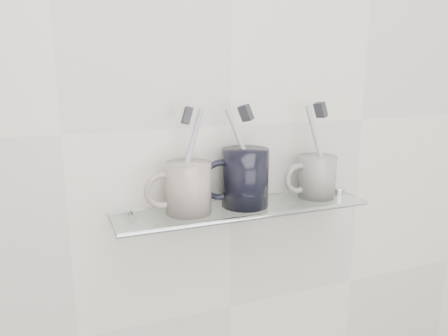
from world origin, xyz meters
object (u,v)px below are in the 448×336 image
shelf_glass (243,208)px  mug_right (317,176)px  mug_left (188,188)px  mug_center (245,178)px

shelf_glass → mug_right: size_ratio=5.74×
shelf_glass → mug_left: size_ratio=5.25×
shelf_glass → mug_left: mug_left is taller
shelf_glass → mug_right: mug_right is taller
shelf_glass → mug_center: bearing=37.8°
mug_center → mug_left: bearing=173.7°
mug_center → shelf_glass: bearing=-148.4°
mug_left → mug_center: bearing=-13.4°
mug_center → mug_right: (0.16, 0.00, -0.01)m
mug_center → mug_right: bearing=-6.3°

